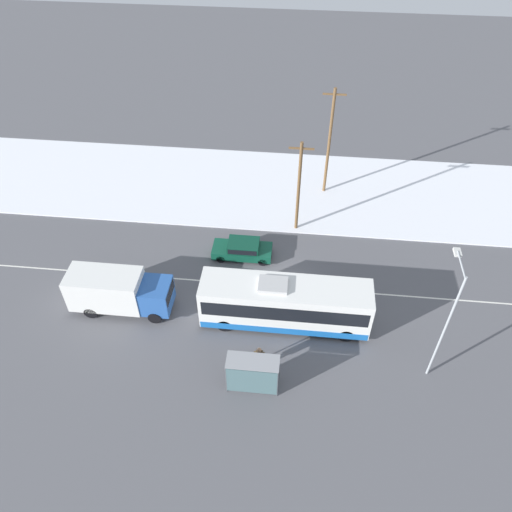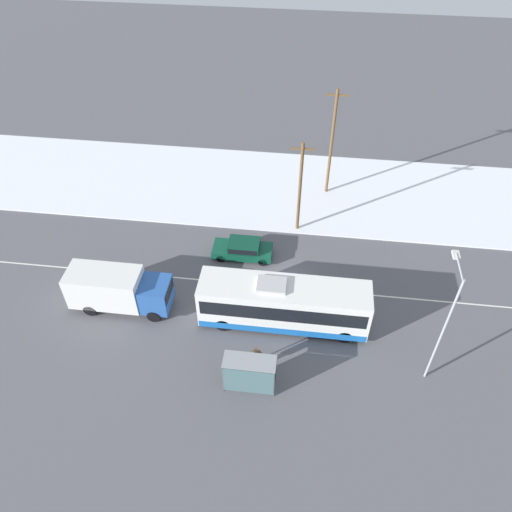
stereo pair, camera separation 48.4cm
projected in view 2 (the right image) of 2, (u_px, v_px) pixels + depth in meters
ground_plane at (281, 287)px, 35.10m from camera, size 120.00×120.00×0.00m
snow_lot at (293, 190)px, 43.43m from camera, size 80.00×11.44×0.12m
lane_marking_center at (281, 287)px, 35.10m from camera, size 60.00×0.12×0.00m
city_bus at (284, 304)px, 31.68m from camera, size 10.76×2.57×3.51m
box_truck at (117, 289)px, 32.74m from camera, size 6.71×2.30×2.97m
sedan_car at (243, 248)px, 36.90m from camera, size 4.40×1.80×1.37m
pedestrian_at_stop at (257, 356)px, 29.52m from camera, size 0.66×0.29×1.83m
bus_shelter at (249, 373)px, 28.02m from camera, size 3.00×1.20×2.40m
streetlamp at (446, 315)px, 26.60m from camera, size 0.36×2.41×8.27m
utility_pole_roadside at (300, 187)px, 36.88m from camera, size 1.80×0.24×7.80m
utility_pole_snowlot at (332, 142)px, 39.93m from camera, size 1.80×0.24×9.40m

